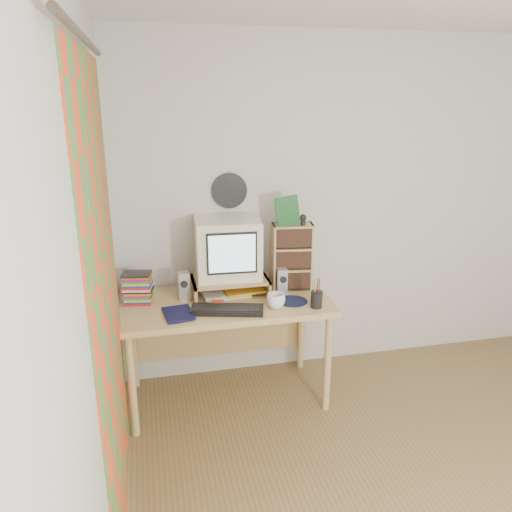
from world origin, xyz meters
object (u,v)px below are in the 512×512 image
mug (276,301)px  dvd_stack (138,285)px  cd_rack (292,257)px  diary (165,314)px  crt_monitor (228,248)px  keyboard (227,310)px  desk (224,315)px

mug → dvd_stack: bearing=162.3°
cd_rack → diary: (-0.91, -0.30, -0.22)m
mug → diary: size_ratio=0.57×
crt_monitor → dvd_stack: 0.65m
keyboard → diary: bearing=-166.7°
crt_monitor → mug: 0.50m
diary → dvd_stack: bearing=112.6°
keyboard → cd_rack: cd_rack is taller
keyboard → cd_rack: size_ratio=0.97×
crt_monitor → cd_rack: (0.45, -0.03, -0.09)m
keyboard → desk: bearing=100.3°
keyboard → mug: 0.32m
crt_monitor → diary: bearing=-141.3°
cd_rack → diary: 0.98m
cd_rack → mug: 0.41m
desk → dvd_stack: size_ratio=5.48×
cd_rack → mug: (-0.20, -0.30, -0.19)m
crt_monitor → keyboard: 0.46m
crt_monitor → mug: crt_monitor is taller
dvd_stack → desk: bearing=7.6°
mug → diary: mug is taller
desk → keyboard: size_ratio=3.04×
crt_monitor → cd_rack: size_ratio=0.90×
desk → mug: mug is taller
desk → diary: bearing=-149.5°
dvd_stack → cd_rack: bearing=11.7°
cd_rack → mug: cd_rack is taller
keyboard → diary: 0.39m
cd_rack → mug: size_ratio=3.91×
desk → keyboard: bearing=-94.2°
desk → cd_rack: size_ratio=2.96×
crt_monitor → keyboard: size_ratio=0.93×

